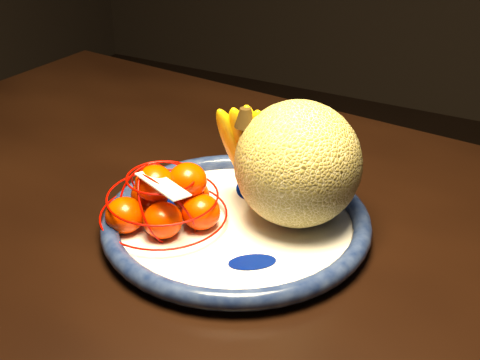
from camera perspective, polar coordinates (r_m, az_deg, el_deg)
The scene contains 6 objects.
dining_table at distance 0.88m, azimuth 0.59°, elevation -8.98°, with size 1.49×0.98×0.71m.
fruit_bowl at distance 0.84m, azimuth -0.33°, elevation -3.67°, with size 0.34×0.34×0.03m.
cantaloupe at distance 0.81m, azimuth 4.97°, elevation 1.38°, with size 0.16×0.16×0.16m, color olive.
banana_bunch at distance 0.85m, azimuth 0.91°, elevation 2.86°, with size 0.10×0.10×0.15m.
mandarin_bag at distance 0.83m, azimuth -6.31°, elevation -1.78°, with size 0.21×0.21×0.10m.
price_tag at distance 0.79m, azimuth -6.60°, elevation -0.39°, with size 0.07×0.03×0.00m, color white.
Camera 1 is at (0.28, -0.57, 1.17)m, focal length 50.00 mm.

